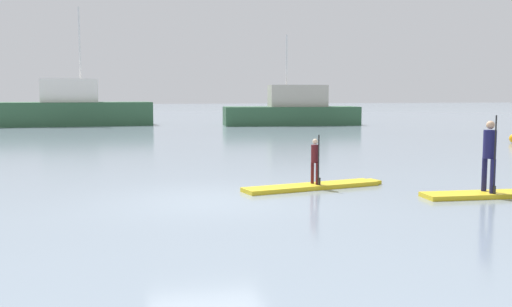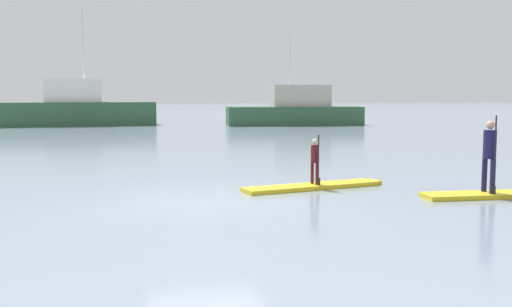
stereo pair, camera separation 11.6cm
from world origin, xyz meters
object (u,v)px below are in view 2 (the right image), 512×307
(paddler_child_solo, at_px, (315,159))
(paddleboard_far, at_px, (502,194))
(paddleboard_near, at_px, (314,186))
(paddler_adult, at_px, (490,152))
(fishing_boat_white_large, at_px, (76,109))
(motor_boat_small_navy, at_px, (296,111))

(paddler_child_solo, xyz_separation_m, paddleboard_far, (3.62, -1.98, -0.65))
(paddleboard_near, distance_m, paddler_adult, 3.96)
(paddleboard_far, relative_size, fishing_boat_white_large, 0.33)
(paddler_child_solo, relative_size, fishing_boat_white_large, 0.11)
(motor_boat_small_navy, bearing_deg, fishing_boat_white_large, 168.84)
(paddler_adult, distance_m, motor_boat_small_navy, 29.48)
(paddleboard_near, xyz_separation_m, paddler_child_solo, (0.01, -0.01, 0.65))
(paddler_child_solo, height_order, fishing_boat_white_large, fishing_boat_white_large)
(paddleboard_far, xyz_separation_m, motor_boat_small_navy, (4.09, 29.16, 0.98))
(paddleboard_near, xyz_separation_m, fishing_boat_white_large, (-7.57, 30.18, 1.11))
(paddleboard_far, bearing_deg, paddler_child_solo, 151.28)
(paddleboard_far, bearing_deg, motor_boat_small_navy, 82.01)
(paddler_adult, bearing_deg, paddleboard_far, -2.29)
(paddler_child_solo, height_order, paddleboard_far, paddler_child_solo)
(paddler_adult, bearing_deg, motor_boat_small_navy, 81.37)
(paddler_adult, height_order, motor_boat_small_navy, motor_boat_small_navy)
(paddler_adult, relative_size, motor_boat_small_navy, 0.17)
(paddleboard_near, height_order, paddler_child_solo, paddler_child_solo)
(paddleboard_near, distance_m, paddler_child_solo, 0.66)
(motor_boat_small_navy, bearing_deg, paddleboard_far, -97.99)
(paddleboard_near, bearing_deg, paddler_child_solo, -36.40)
(paddler_child_solo, xyz_separation_m, motor_boat_small_navy, (7.71, 27.17, 0.32))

